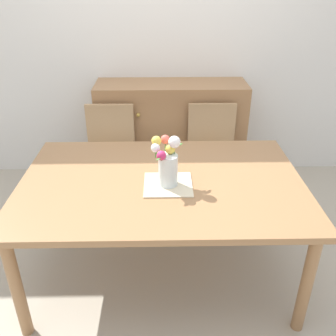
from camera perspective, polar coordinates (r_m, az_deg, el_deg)
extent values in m
plane|color=#B7AD99|center=(2.78, -0.88, -15.22)|extent=(12.00, 12.00, 0.00)
cube|color=silver|center=(3.66, -1.22, 20.12)|extent=(7.00, 0.10, 2.80)
cube|color=#9E7047|center=(2.35, -1.01, -2.24)|extent=(1.78, 1.19, 0.04)
cylinder|color=#9E7047|center=(2.32, -22.34, -16.85)|extent=(0.07, 0.07, 0.71)
cylinder|color=#9E7047|center=(2.32, 20.58, -16.46)|extent=(0.07, 0.07, 0.71)
cylinder|color=#9E7047|center=(3.09, -16.26, -3.42)|extent=(0.07, 0.07, 0.71)
cylinder|color=#9E7047|center=(3.09, 14.27, -3.14)|extent=(0.07, 0.07, 0.71)
cube|color=tan|center=(3.26, -8.98, 1.28)|extent=(0.42, 0.42, 0.04)
cylinder|color=tan|center=(3.20, -5.84, -3.96)|extent=(0.04, 0.04, 0.44)
cylinder|color=tan|center=(3.25, -12.20, -3.95)|extent=(0.04, 0.04, 0.44)
cylinder|color=tan|center=(3.51, -5.43, -0.82)|extent=(0.04, 0.04, 0.44)
cylinder|color=tan|center=(3.55, -11.23, -0.87)|extent=(0.04, 0.04, 0.44)
cube|color=tan|center=(3.34, -8.88, 6.27)|extent=(0.42, 0.04, 0.42)
cube|color=tan|center=(3.26, 6.91, 1.43)|extent=(0.42, 0.42, 0.04)
cylinder|color=tan|center=(3.25, 10.22, -3.74)|extent=(0.04, 0.04, 0.44)
cylinder|color=tan|center=(3.20, 3.87, -3.86)|extent=(0.04, 0.04, 0.44)
cylinder|color=tan|center=(3.55, 9.20, -0.68)|extent=(0.04, 0.04, 0.44)
cylinder|color=tan|center=(3.51, 3.40, -0.74)|extent=(0.04, 0.04, 0.44)
cube|color=tan|center=(3.34, 6.71, 6.41)|extent=(0.42, 0.04, 0.42)
cube|color=#9E7047|center=(3.64, 0.46, 5.34)|extent=(1.40, 0.44, 1.00)
sphere|color=#B7933D|center=(3.32, -4.64, 8.16)|extent=(0.04, 0.04, 0.04)
sphere|color=#B7933D|center=(3.34, 5.79, 8.22)|extent=(0.04, 0.04, 0.04)
sphere|color=#B7933D|center=(3.48, -4.39, 1.96)|extent=(0.04, 0.04, 0.04)
sphere|color=#B7933D|center=(3.50, 5.48, 2.05)|extent=(0.04, 0.04, 0.04)
cube|color=beige|center=(2.28, 0.00, -2.58)|extent=(0.30, 0.30, 0.01)
cylinder|color=silver|center=(2.22, 0.00, -0.32)|extent=(0.12, 0.12, 0.20)
sphere|color=#EFD14C|center=(2.17, -1.82, 4.22)|extent=(0.06, 0.06, 0.06)
cylinder|color=#478438|center=(2.19, -1.81, 3.11)|extent=(0.01, 0.01, 0.09)
sphere|color=#D12D66|center=(2.13, -0.92, 1.94)|extent=(0.06, 0.06, 0.06)
cylinder|color=#478438|center=(2.13, -0.92, 1.53)|extent=(0.01, 0.01, 0.03)
sphere|color=white|center=(2.15, -1.97, 3.13)|extent=(0.05, 0.05, 0.05)
cylinder|color=#478438|center=(2.17, -1.95, 2.38)|extent=(0.01, 0.01, 0.06)
sphere|color=#E55B4C|center=(2.23, -0.45, 4.43)|extent=(0.06, 0.06, 0.06)
cylinder|color=#478438|center=(2.25, -0.45, 3.55)|extent=(0.01, 0.01, 0.08)
sphere|color=#EFD14C|center=(2.19, 0.33, 2.90)|extent=(0.06, 0.06, 0.06)
cylinder|color=#478438|center=(2.20, 0.33, 2.46)|extent=(0.01, 0.01, 0.04)
sphere|color=white|center=(2.17, 0.97, 4.05)|extent=(0.07, 0.07, 0.07)
cylinder|color=#478438|center=(2.19, 0.96, 3.01)|extent=(0.01, 0.01, 0.09)
ellipsoid|color=#478438|center=(2.22, 1.62, 3.56)|extent=(0.07, 0.07, 0.01)
ellipsoid|color=#478438|center=(2.23, 0.84, 3.54)|extent=(0.05, 0.07, 0.03)
ellipsoid|color=#478438|center=(2.11, -1.24, 1.57)|extent=(0.06, 0.07, 0.02)
ellipsoid|color=#478438|center=(2.22, -1.63, 2.48)|extent=(0.07, 0.06, 0.02)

